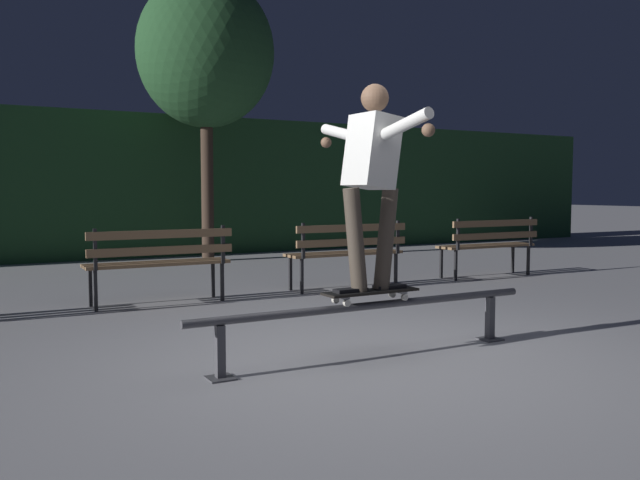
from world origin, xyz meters
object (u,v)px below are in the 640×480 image
(skateboard, at_px, (370,292))
(park_bench_left_center, at_px, (159,257))
(park_bench_rightmost, at_px, (490,241))
(skateboarder, at_px, (371,169))
(park_bench_right_center, at_px, (348,248))
(tree_behind_benches, at_px, (206,53))
(grind_rail, at_px, (371,314))

(skateboard, relative_size, park_bench_left_center, 0.49)
(park_bench_rightmost, bearing_deg, skateboarder, -143.19)
(park_bench_rightmost, bearing_deg, park_bench_left_center, 180.00)
(park_bench_right_center, xyz_separation_m, tree_behind_benches, (-0.44, 4.13, 3.17))
(park_bench_left_center, relative_size, tree_behind_benches, 0.32)
(skateboard, height_order, park_bench_rightmost, park_bench_rightmost)
(skateboard, height_order, skateboarder, skateboarder)
(tree_behind_benches, bearing_deg, skateboard, -99.68)
(grind_rail, height_order, skateboard, skateboard)
(park_bench_rightmost, distance_m, tree_behind_benches, 5.95)
(park_bench_left_center, xyz_separation_m, park_bench_right_center, (2.45, 0.00, 0.00))
(skateboard, distance_m, park_bench_rightmost, 5.15)
(grind_rail, xyz_separation_m, tree_behind_benches, (1.22, 7.21, 3.37))
(grind_rail, height_order, park_bench_left_center, park_bench_left_center)
(park_bench_left_center, relative_size, park_bench_right_center, 1.00)
(grind_rail, distance_m, tree_behind_benches, 8.05)
(tree_behind_benches, bearing_deg, park_bench_right_center, -83.91)
(skateboard, bearing_deg, park_bench_left_center, 104.21)
(park_bench_right_center, bearing_deg, grind_rail, -118.39)
(grind_rail, distance_m, skateboard, 0.17)
(skateboard, xyz_separation_m, park_bench_right_center, (1.67, 3.08, 0.03))
(grind_rail, relative_size, tree_behind_benches, 0.59)
(park_bench_left_center, xyz_separation_m, tree_behind_benches, (2.01, 4.13, 3.17))
(park_bench_right_center, relative_size, tree_behind_benches, 0.32)
(park_bench_right_center, relative_size, park_bench_rightmost, 1.00)
(skateboarder, height_order, tree_behind_benches, tree_behind_benches)
(park_bench_left_center, distance_m, park_bench_rightmost, 4.90)
(park_bench_right_center, bearing_deg, skateboarder, -118.42)
(skateboard, relative_size, tree_behind_benches, 0.16)
(skateboard, xyz_separation_m, park_bench_rightmost, (4.12, 3.08, 0.03))
(skateboarder, bearing_deg, skateboard, -178.57)
(park_bench_right_center, height_order, tree_behind_benches, tree_behind_benches)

